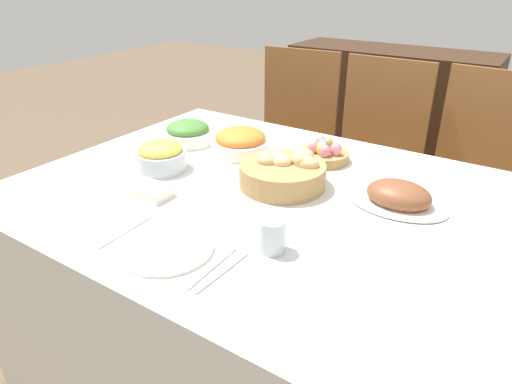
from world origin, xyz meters
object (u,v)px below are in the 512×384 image
at_px(egg_basket, 323,153).
at_px(fork, 126,232).
at_px(chair_far_center, 371,159).
at_px(knife, 212,268).
at_px(butter_dish, 149,190).
at_px(dinner_plate, 166,248).
at_px(carrot_bowl, 240,142).
at_px(chair_far_left, 289,141).
at_px(sideboard, 384,122).
at_px(bread_basket, 284,173).
at_px(pineapple_bowl, 161,156).
at_px(green_salad_bowl, 188,133).
at_px(spoon, 222,272).
at_px(ham_platter, 398,197).
at_px(drinking_cup, 272,235).
at_px(chair_far_right, 472,182).

distance_m(egg_basket, fork, 0.76).
xyz_separation_m(chair_far_center, knife, (0.11, -1.35, 0.22)).
bearing_deg(butter_dish, dinner_plate, -37.50).
bearing_deg(dinner_plate, butter_dish, 142.50).
bearing_deg(carrot_bowl, dinner_plate, -70.59).
bearing_deg(chair_far_left, carrot_bowl, -78.90).
relative_size(sideboard, bread_basket, 4.55).
xyz_separation_m(chair_far_left, dinner_plate, (0.42, -1.35, 0.22)).
height_order(sideboard, pineapple_bowl, sideboard).
bearing_deg(knife, green_salad_bowl, 132.49).
xyz_separation_m(pineapple_bowl, spoon, (0.53, -0.35, -0.04)).
bearing_deg(dinner_plate, sideboard, 94.71).
bearing_deg(chair_far_left, butter_dish, -85.75).
distance_m(chair_far_left, green_salad_bowl, 0.79).
distance_m(ham_platter, dinner_plate, 0.67).
relative_size(chair_far_center, drinking_cup, 11.65).
bearing_deg(spoon, egg_basket, 100.38).
xyz_separation_m(chair_far_right, bread_basket, (-0.44, -0.88, 0.26)).
height_order(dinner_plate, butter_dish, butter_dish).
height_order(green_salad_bowl, fork, green_salad_bowl).
bearing_deg(bread_basket, drinking_cup, -64.00).
bearing_deg(drinking_cup, butter_dish, 174.00).
distance_m(chair_far_center, carrot_bowl, 0.81).
bearing_deg(butter_dish, chair_far_center, 76.42).
bearing_deg(chair_far_center, knife, -84.38).
bearing_deg(pineapple_bowl, fork, -59.01).
bearing_deg(bread_basket, egg_basket, 87.11).
bearing_deg(green_salad_bowl, chair_far_right, 38.33).
xyz_separation_m(chair_far_right, pineapple_bowl, (-0.85, -1.00, 0.27)).
relative_size(knife, drinking_cup, 2.14).
relative_size(fork, knife, 1.00).
distance_m(bread_basket, knife, 0.48).
xyz_separation_m(bread_basket, carrot_bowl, (-0.28, 0.16, -0.00)).
distance_m(sideboard, spoon, 2.23).
bearing_deg(spoon, butter_dish, 157.97).
bearing_deg(chair_far_right, spoon, -97.26).
relative_size(carrot_bowl, butter_dish, 1.60).
bearing_deg(knife, ham_platter, 62.66).
bearing_deg(ham_platter, drinking_cup, -114.06).
relative_size(dinner_plate, butter_dish, 1.75).
relative_size(bread_basket, spoon, 1.48).
bearing_deg(fork, bread_basket, 64.82).
distance_m(sideboard, green_salad_bowl, 1.63).
relative_size(sideboard, fork, 6.74).
relative_size(egg_basket, carrot_bowl, 0.83).
xyz_separation_m(bread_basket, green_salad_bowl, (-0.51, 0.13, -0.00)).
distance_m(pineapple_bowl, butter_dish, 0.20).
relative_size(chair_far_right, green_salad_bowl, 5.13).
relative_size(carrot_bowl, fork, 1.19).
bearing_deg(chair_far_center, ham_platter, -64.87).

